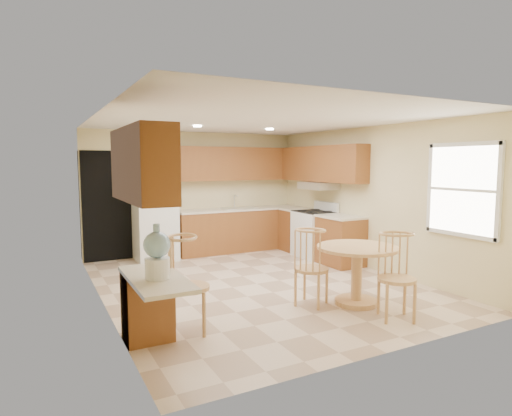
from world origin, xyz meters
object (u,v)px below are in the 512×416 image
chair_table_b (403,270)px  chair_desk (191,277)px  chair_table_a (316,261)px  water_crock (157,254)px  refrigerator (155,216)px  dining_table (357,266)px  stove (315,233)px

chair_table_b → chair_desk: bearing=9.0°
chair_table_a → water_crock: size_ratio=1.91×
chair_table_b → refrigerator: bearing=-42.0°
chair_desk → refrigerator: bearing=-168.2°
chair_table_a → dining_table: bearing=40.3°
stove → chair_table_b: (-1.15, -3.38, 0.16)m
refrigerator → stove: 3.15m
dining_table → chair_desk: size_ratio=0.99×
refrigerator → dining_table: refrigerator is taller
chair_table_b → dining_table: bearing=-58.8°
chair_table_a → refrigerator: bearing=162.9°
chair_desk → water_crock: (-0.45, -0.34, 0.36)m
stove → dining_table: bearing=-114.4°
refrigerator → chair_table_a: size_ratio=1.71×
chair_table_a → chair_table_b: bearing=-0.4°
stove → chair_table_b: size_ratio=1.06×
refrigerator → chair_desk: 3.88m
refrigerator → chair_table_b: refrigerator is taller
chair_table_a → chair_table_b: chair_table_b is taller
chair_table_a → chair_table_b: (0.60, -0.90, 0.01)m
stove → water_crock: size_ratio=2.07×
refrigerator → stove: refrigerator is taller
refrigerator → chair_table_b: bearing=-69.4°
chair_desk → dining_table: bearing=110.0°
refrigerator → chair_table_b: (1.73, -4.60, -0.23)m
refrigerator → water_crock: 4.30m
chair_desk → water_crock: size_ratio=2.02×
refrigerator → chair_table_a: refrigerator is taller
stove → chair_table_b: 3.57m
dining_table → water_crock: 2.79m
chair_desk → chair_table_a: bearing=114.9°
chair_table_a → chair_desk: 1.73m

